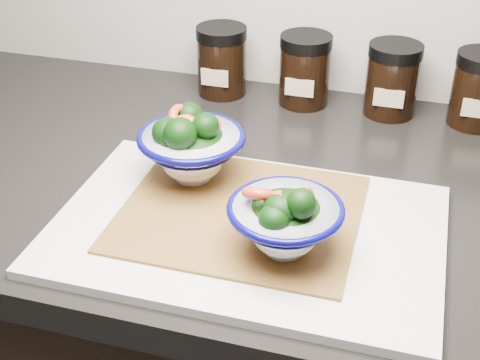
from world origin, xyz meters
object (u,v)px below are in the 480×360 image
(spice_jar_b, at_px, (305,70))
(spice_jar_d, at_px, (479,89))
(spice_jar_c, at_px, (392,80))
(cutting_board, at_px, (247,229))
(bowl_left, at_px, (191,147))
(spice_jar_a, at_px, (222,61))
(bowl_right, at_px, (285,220))

(spice_jar_b, xyz_separation_m, spice_jar_d, (0.26, 0.00, 0.00))
(spice_jar_c, xyz_separation_m, spice_jar_d, (0.13, 0.00, 0.00))
(cutting_board, distance_m, spice_jar_d, 0.45)
(bowl_left, bearing_deg, spice_jar_c, 52.32)
(bowl_left, xyz_separation_m, spice_jar_b, (0.09, 0.29, -0.00))
(spice_jar_d, bearing_deg, spice_jar_a, 180.00)
(spice_jar_b, bearing_deg, spice_jar_c, 0.00)
(bowl_left, distance_m, spice_jar_b, 0.30)
(spice_jar_a, relative_size, spice_jar_c, 1.00)
(cutting_board, bearing_deg, bowl_left, 141.06)
(spice_jar_a, distance_m, spice_jar_d, 0.40)
(cutting_board, height_order, spice_jar_a, spice_jar_a)
(bowl_right, relative_size, spice_jar_d, 1.12)
(bowl_left, bearing_deg, cutting_board, -38.94)
(bowl_left, height_order, spice_jar_a, bowl_left)
(cutting_board, relative_size, spice_jar_c, 3.98)
(cutting_board, relative_size, spice_jar_a, 3.98)
(spice_jar_c, height_order, spice_jar_d, same)
(spice_jar_b, relative_size, spice_jar_c, 1.00)
(bowl_left, bearing_deg, spice_jar_a, 99.80)
(spice_jar_d, bearing_deg, bowl_left, -140.52)
(bowl_right, height_order, spice_jar_d, spice_jar_d)
(cutting_board, height_order, bowl_left, bowl_left)
(cutting_board, bearing_deg, spice_jar_b, 91.28)
(spice_jar_b, bearing_deg, spice_jar_d, 0.00)
(bowl_right, xyz_separation_m, spice_jar_c, (0.08, 0.41, 0.00))
(bowl_right, height_order, spice_jar_b, spice_jar_b)
(bowl_left, relative_size, spice_jar_a, 1.21)
(bowl_right, height_order, spice_jar_a, spice_jar_a)
(cutting_board, xyz_separation_m, bowl_right, (0.05, -0.04, 0.05))
(bowl_left, distance_m, spice_jar_d, 0.46)
(spice_jar_d, bearing_deg, spice_jar_b, 180.00)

